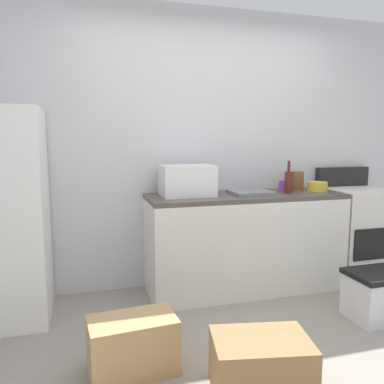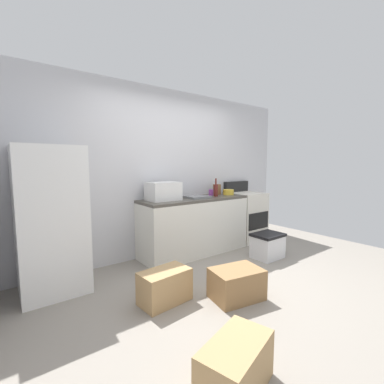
# 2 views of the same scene
# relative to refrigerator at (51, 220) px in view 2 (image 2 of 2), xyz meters

# --- Properties ---
(ground_plane) EXTENTS (6.00, 6.00, 0.00)m
(ground_plane) POSITION_rel_refrigerator_xyz_m (1.75, -1.15, -0.82)
(ground_plane) COLOR gray
(wall_back) EXTENTS (5.00, 0.10, 2.60)m
(wall_back) POSITION_rel_refrigerator_xyz_m (1.75, 0.40, 0.48)
(wall_back) COLOR silver
(wall_back) RESTS_ON ground_plane
(kitchen_counter) EXTENTS (1.80, 0.60, 0.90)m
(kitchen_counter) POSITION_rel_refrigerator_xyz_m (2.05, 0.05, -0.37)
(kitchen_counter) COLOR silver
(kitchen_counter) RESTS_ON ground_plane
(refrigerator) EXTENTS (0.68, 0.66, 1.63)m
(refrigerator) POSITION_rel_refrigerator_xyz_m (0.00, 0.00, 0.00)
(refrigerator) COLOR white
(refrigerator) RESTS_ON ground_plane
(stove_oven) EXTENTS (0.60, 0.61, 1.10)m
(stove_oven) POSITION_rel_refrigerator_xyz_m (3.27, 0.06, -0.35)
(stove_oven) COLOR silver
(stove_oven) RESTS_ON ground_plane
(microwave) EXTENTS (0.46, 0.34, 0.27)m
(microwave) POSITION_rel_refrigerator_xyz_m (1.51, 0.10, 0.22)
(microwave) COLOR white
(microwave) RESTS_ON kitchen_counter
(sink_basin) EXTENTS (0.36, 0.32, 0.03)m
(sink_basin) POSITION_rel_refrigerator_xyz_m (2.09, 0.03, 0.10)
(sink_basin) COLOR slate
(sink_basin) RESTS_ON kitchen_counter
(wine_bottle) EXTENTS (0.07, 0.07, 0.30)m
(wine_bottle) POSITION_rel_refrigerator_xyz_m (2.45, -0.01, 0.19)
(wine_bottle) COLOR #591E19
(wine_bottle) RESTS_ON kitchen_counter
(coffee_mug) EXTENTS (0.08, 0.08, 0.10)m
(coffee_mug) POSITION_rel_refrigerator_xyz_m (2.48, 0.14, 0.13)
(coffee_mug) COLOR purple
(coffee_mug) RESTS_ON kitchen_counter
(knife_block) EXTENTS (0.10, 0.10, 0.18)m
(knife_block) POSITION_rel_refrigerator_xyz_m (2.65, 0.18, 0.17)
(knife_block) COLOR brown
(knife_block) RESTS_ON kitchen_counter
(mixing_bowl) EXTENTS (0.19, 0.19, 0.09)m
(mixing_bowl) POSITION_rel_refrigerator_xyz_m (2.79, 0.04, 0.13)
(mixing_bowl) COLOR gold
(mixing_bowl) RESTS_ON kitchen_counter
(cardboard_box_large) EXTENTS (0.60, 0.44, 0.32)m
(cardboard_box_large) POSITION_rel_refrigerator_xyz_m (0.68, -2.17, -0.65)
(cardboard_box_large) COLOR tan
(cardboard_box_large) RESTS_ON ground_plane
(cardboard_box_medium) EXTENTS (0.54, 0.35, 0.34)m
(cardboard_box_medium) POSITION_rel_refrigerator_xyz_m (0.88, -0.98, -0.65)
(cardboard_box_medium) COLOR tan
(cardboard_box_medium) RESTS_ON ground_plane
(cardboard_box_small) EXTENTS (0.59, 0.46, 0.32)m
(cardboard_box_small) POSITION_rel_refrigerator_xyz_m (1.53, -1.37, -0.65)
(cardboard_box_small) COLOR olive
(cardboard_box_small) RESTS_ON ground_plane
(storage_bin) EXTENTS (0.46, 0.36, 0.38)m
(storage_bin) POSITION_rel_refrigerator_xyz_m (2.81, -0.81, -0.62)
(storage_bin) COLOR silver
(storage_bin) RESTS_ON ground_plane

